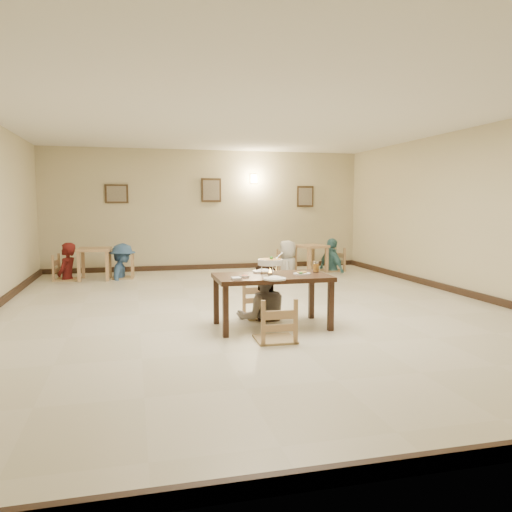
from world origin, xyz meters
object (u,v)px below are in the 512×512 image
object	(u,v)px
bg_chair_lr	(122,256)
bg_chair_rl	(288,251)
bg_chair_rr	(332,249)
main_table	(272,281)
bg_chair_ll	(66,256)
bg_diner_d	(332,238)
bg_diner_b	(122,243)
bg_table_right	(311,250)
chair_far	(260,284)
curry_warmer	(270,262)
bg_diner_a	(66,243)
bg_diner_c	(288,240)
chair_near	(275,299)
drink_glass	(316,267)
main_diner	(263,264)
bg_table_left	(94,254)

from	to	relation	value
bg_chair_lr	bg_chair_rl	bearing A→B (deg)	94.37
bg_chair_rr	main_table	bearing A→B (deg)	-44.28
bg_chair_ll	bg_chair_rl	bearing A→B (deg)	-81.39
main_table	bg_diner_d	xyz separation A→B (m)	(2.98, 5.10, 0.18)
bg_diner_b	bg_diner_d	bearing A→B (deg)	-79.40
main_table	bg_table_right	bearing A→B (deg)	64.55
chair_far	bg_chair_rr	xyz separation A→B (m)	(2.97, 4.45, 0.04)
bg_chair_ll	curry_warmer	bearing A→B (deg)	-139.34
bg_diner_a	bg_diner_c	distance (m)	5.04
chair_near	drink_glass	xyz separation A→B (m)	(0.81, 0.75, 0.28)
main_table	bg_table_right	world-z (taller)	main_table
main_table	bg_diner_d	distance (m)	5.91
drink_glass	curry_warmer	bearing A→B (deg)	-169.62
bg_table_right	bg_diner_c	size ratio (longest dim) A/B	0.53
chair_far	bg_diner_b	size ratio (longest dim) A/B	0.63
bg_table_right	bg_chair_lr	distance (m)	4.44
bg_diner_b	bg_diner_c	bearing A→B (deg)	-79.65
drink_glass	bg_diner_b	distance (m)	5.66
main_diner	bg_diner_c	xyz separation A→B (m)	(1.81, 4.53, -0.01)
bg_diner_c	bg_diner_d	distance (m)	1.15
bg_diner_c	main_table	bearing A→B (deg)	-2.17
bg_chair_rl	bg_diner_b	distance (m)	3.87
drink_glass	bg_chair_lr	bearing A→B (deg)	118.53
main_diner	bg_table_right	size ratio (longest dim) A/B	1.91
bg_chair_ll	bg_diner_c	size ratio (longest dim) A/B	0.68
curry_warmer	bg_diner_c	world-z (taller)	bg_diner_c
bg_chair_rl	bg_diner_a	bearing A→B (deg)	98.57
main_diner	bg_diner_c	bearing A→B (deg)	-106.88
bg_table_right	bg_chair_rl	bearing A→B (deg)	174.84
bg_chair_rl	bg_diner_c	size ratio (longest dim) A/B	0.67
curry_warmer	bg_table_right	size ratio (longest dim) A/B	0.45
bg_diner_b	bg_diner_c	size ratio (longest dim) A/B	1.00
bg_chair_ll	bg_chair_rl	distance (m)	5.04
drink_glass	bg_diner_d	bearing A→B (deg)	65.17
bg_chair_rr	bg_diner_b	world-z (taller)	bg_diner_b
bg_diner_c	main_diner	bearing A→B (deg)	-4.17
main_diner	bg_diner_a	world-z (taller)	bg_diner_a
main_table	bg_diner_c	world-z (taller)	bg_diner_c
drink_glass	bg_table_left	world-z (taller)	drink_glass
chair_near	bg_table_right	xyz separation A→B (m)	(2.54, 5.67, 0.02)
bg_table_left	bg_diner_d	size ratio (longest dim) A/B	0.45
bg_diner_a	main_table	bearing A→B (deg)	49.86
chair_far	bg_chair_rl	bearing A→B (deg)	65.24
main_table	curry_warmer	xyz separation A→B (m)	(-0.03, -0.02, 0.26)
main_table	curry_warmer	size ratio (longest dim) A/B	4.08
drink_glass	bg_chair_ll	distance (m)	6.32
main_table	chair_near	xyz separation A→B (m)	(-0.14, -0.64, -0.13)
drink_glass	bg_chair_lr	distance (m)	5.67
bg_table_left	bg_diner_d	distance (m)	5.61
bg_chair_rl	bg_diner_b	size ratio (longest dim) A/B	0.67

